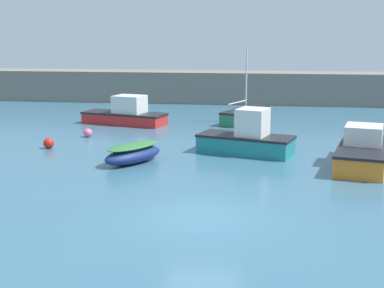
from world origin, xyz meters
name	(u,v)px	position (x,y,z in m)	size (l,w,h in m)	color
ground_plane	(202,220)	(0.00, 0.00, -0.10)	(120.00, 120.00, 0.20)	#38667F
harbor_breakwater	(243,87)	(0.00, 30.20, 1.34)	(61.82, 3.64, 2.68)	slate
cabin_cruiser_white	(126,114)	(-7.21, 17.65, 0.68)	(5.93, 3.27, 1.93)	red
motorboat_grey_hull	(362,152)	(6.39, 7.96, 0.67)	(3.24, 5.83, 1.82)	orange
motorboat_with_cabin	(247,139)	(1.12, 9.78, 0.77)	(5.07, 3.22, 2.30)	teal
rowboat_with_red_cover	(133,153)	(-4.07, 7.06, 0.46)	(2.86, 3.57, 0.92)	navy
sailboat_twin_hulled	(246,115)	(0.63, 19.63, 0.48)	(3.33, 5.25, 5.02)	#287A4C
mooring_buoy_red	(49,143)	(-9.26, 9.58, 0.28)	(0.56, 0.56, 0.56)	red
mooring_buoy_pink	(88,133)	(-8.26, 12.93, 0.25)	(0.50, 0.50, 0.50)	#EA668C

